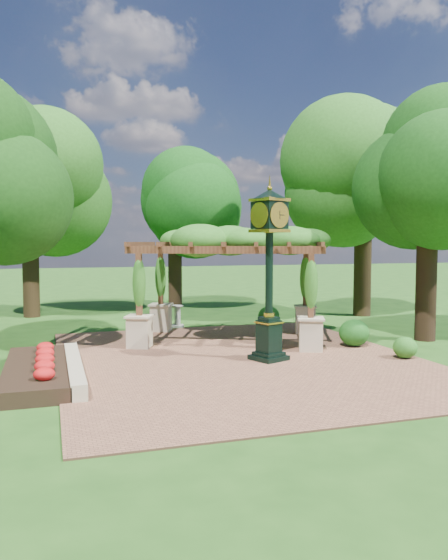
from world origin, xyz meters
name	(u,v)px	position (x,y,z in m)	size (l,w,h in m)	color
ground	(252,368)	(0.00, 0.00, 0.00)	(120.00, 120.00, 0.00)	#1E4714
brick_plaza	(240,359)	(0.00, 1.00, 0.02)	(10.00, 12.00, 0.04)	brown
border_wall	(74,368)	(-4.60, 0.50, 0.20)	(0.35, 5.00, 0.40)	#C6B793
flower_bed	(37,372)	(-5.50, 0.50, 0.18)	(1.50, 5.00, 0.36)	red
pedestal_clock	(269,258)	(0.74, 0.63, 2.93)	(1.25, 1.25, 4.90)	black
pergola	(228,247)	(0.64, 4.01, 3.21)	(7.25, 6.01, 3.92)	beige
sundial	(178,317)	(-0.34, 7.52, 0.38)	(0.54, 0.54, 0.87)	gray
shrub_front	(405,347)	(4.55, -0.37, 0.35)	(0.69, 0.69, 0.62)	#26611B
shrub_mid	(354,333)	(4.11, 1.68, 0.47)	(0.96, 0.96, 0.86)	#185016
shrub_back	(269,316)	(3.20, 6.60, 0.43)	(0.86, 0.86, 0.77)	#205F1B
tree_west_far	(29,189)	(-5.95, 12.37, 5.73)	(4.93, 4.93, 8.33)	#332213
tree_north	(175,203)	(1.05, 14.11, 5.39)	(4.73, 4.73, 7.84)	#332114
tree_east_far	(364,165)	(8.49, 8.24, 6.83)	(5.23, 5.23, 9.95)	#2F2112
tree_east_near	(429,171)	(7.12, 2.06, 5.78)	(3.95, 3.95, 8.44)	black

